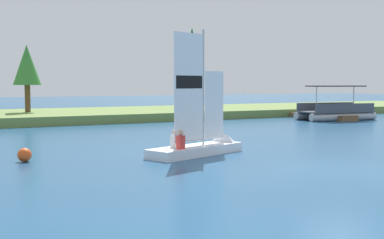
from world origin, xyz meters
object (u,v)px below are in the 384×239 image
object	(u,v)px
sailboat	(209,143)
channel_buoy	(25,155)
shoreline_tree_centre	(27,66)
shoreline_tree_midright	(192,52)
pontoon_boat	(335,111)
wooden_dock	(320,116)

from	to	relation	value
sailboat	channel_buoy	bearing A→B (deg)	151.83
shoreline_tree_centre	shoreline_tree_midright	world-z (taller)	shoreline_tree_midright
pontoon_boat	channel_buoy	distance (m)	27.28
pontoon_boat	shoreline_tree_centre	bearing A→B (deg)	158.74
channel_buoy	shoreline_tree_midright	bearing A→B (deg)	49.59
wooden_dock	channel_buoy	xyz separation A→B (m)	(-25.15, -12.04, 0.05)
shoreline_tree_midright	pontoon_boat	world-z (taller)	shoreline_tree_midright
wooden_dock	shoreline_tree_midright	bearing A→B (deg)	118.46
shoreline_tree_midright	wooden_dock	size ratio (longest dim) A/B	1.12
shoreline_tree_centre	sailboat	distance (m)	22.78
channel_buoy	sailboat	bearing A→B (deg)	-9.29
channel_buoy	shoreline_tree_centre	bearing A→B (deg)	78.64
wooden_dock	sailboat	distance (m)	22.45
shoreline_tree_centre	pontoon_boat	size ratio (longest dim) A/B	0.83
shoreline_tree_centre	pontoon_boat	xyz separation A→B (m)	(20.96, -10.75, -3.46)
shoreline_tree_centre	channel_buoy	world-z (taller)	shoreline_tree_centre
shoreline_tree_midright	sailboat	distance (m)	27.41
shoreline_tree_centre	wooden_dock	xyz separation A→B (m)	(20.90, -9.12, -3.94)
shoreline_tree_centre	channel_buoy	xyz separation A→B (m)	(-4.25, -21.16, -3.90)
wooden_dock	shoreline_tree_centre	bearing A→B (deg)	156.42
shoreline_tree_midright	sailboat	world-z (taller)	shoreline_tree_midright
channel_buoy	wooden_dock	bearing A→B (deg)	25.57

